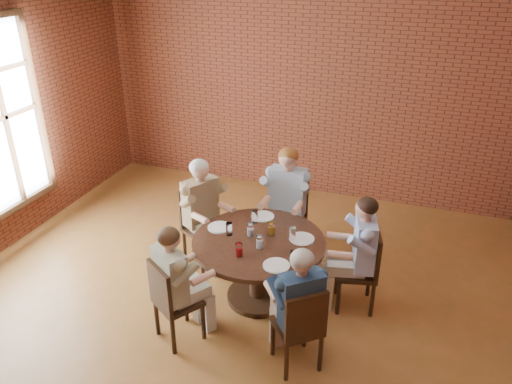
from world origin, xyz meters
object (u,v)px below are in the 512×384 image
(chair_c, at_px, (200,222))
(smartphone, at_px, (294,255))
(diner_b, at_px, (286,203))
(diner_c, at_px, (204,213))
(diner_a, at_px, (358,254))
(chair_b, at_px, (288,212))
(dining_table, at_px, (259,258))
(chair_d, at_px, (171,300))
(chair_e, at_px, (301,326))
(diner_d, at_px, (177,285))
(diner_e, at_px, (298,309))
(chair_a, at_px, (364,266))

(chair_c, height_order, smartphone, chair_c)
(diner_b, relative_size, diner_c, 1.04)
(diner_a, relative_size, chair_b, 1.34)
(dining_table, distance_m, chair_d, 1.06)
(chair_d, bearing_deg, chair_e, -144.66)
(dining_table, xyz_separation_m, diner_d, (-0.53, -0.82, 0.10))
(chair_b, relative_size, smartphone, 6.29)
(diner_c, distance_m, chair_d, 1.40)
(chair_c, xyz_separation_m, smartphone, (1.35, -0.67, 0.25))
(chair_c, distance_m, chair_d, 1.44)
(chair_d, distance_m, diner_d, 0.16)
(chair_c, height_order, diner_e, diner_e)
(diner_b, distance_m, chair_e, 1.96)
(chair_b, height_order, diner_c, diner_c)
(chair_a, relative_size, chair_e, 1.02)
(chair_a, distance_m, chair_c, 2.02)
(chair_d, bearing_deg, chair_c, -42.85)
(chair_d, bearing_deg, diner_b, -74.05)
(smartphone, bearing_deg, chair_e, -85.07)
(chair_c, xyz_separation_m, diner_c, (0.07, -0.04, 0.16))
(chair_c, relative_size, diner_e, 0.74)
(chair_a, height_order, diner_e, diner_e)
(dining_table, bearing_deg, chair_b, 89.81)
(smartphone, bearing_deg, dining_table, 145.21)
(dining_table, relative_size, smartphone, 9.06)
(diner_b, relative_size, chair_e, 1.55)
(chair_c, bearing_deg, chair_e, -100.87)
(chair_a, height_order, diner_b, diner_b)
(chair_b, height_order, smartphone, chair_b)
(diner_b, distance_m, chair_d, 1.97)
(dining_table, bearing_deg, diner_d, -123.11)
(diner_a, xyz_separation_m, smartphone, (-0.57, -0.38, 0.11))
(diner_d, bearing_deg, diner_a, -112.25)
(dining_table, height_order, diner_a, diner_a)
(diner_b, height_order, diner_e, diner_b)
(chair_e, distance_m, diner_e, 0.16)
(chair_b, xyz_separation_m, diner_e, (0.63, -1.86, 0.11))
(chair_a, distance_m, diner_a, 0.17)
(diner_b, bearing_deg, diner_a, -37.08)
(chair_a, xyz_separation_m, diner_d, (-1.61, -1.08, 0.13))
(diner_b, height_order, chair_c, diner_b)
(diner_a, height_order, smartphone, diner_a)
(diner_a, xyz_separation_m, diner_e, (-0.36, -1.01, -0.02))
(diner_a, bearing_deg, chair_e, -29.83)
(diner_e, distance_m, smartphone, 0.67)
(dining_table, distance_m, smartphone, 0.50)
(chair_c, height_order, diner_c, diner_c)
(diner_b, distance_m, diner_e, 1.88)
(chair_a, relative_size, diner_c, 0.69)
(chair_b, xyz_separation_m, chair_c, (-0.93, -0.57, -0.01))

